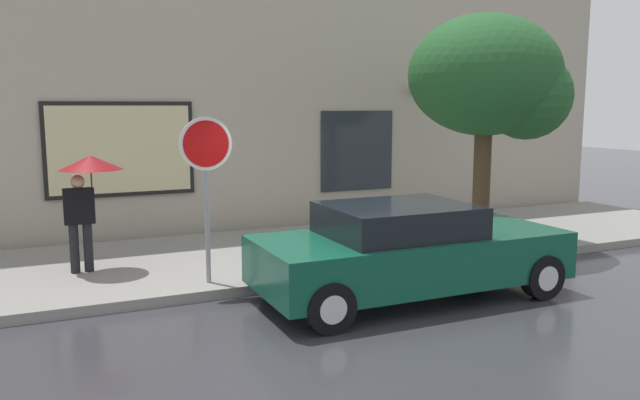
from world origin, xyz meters
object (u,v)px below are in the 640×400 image
Objects in this scene: pedestrian_with_umbrella at (87,180)px; stop_sign at (206,167)px; parked_car at (408,251)px; street_tree at (494,80)px; fire_hydrant at (323,244)px.

stop_sign is (1.51, -1.40, 0.27)m from pedestrian_with_umbrella.
pedestrian_with_umbrella is at bearing 145.37° from parked_car.
street_tree is at bearing -7.51° from pedestrian_with_umbrella.
fire_hydrant is (-0.60, 1.61, -0.18)m from parked_car.
fire_hydrant is 0.30× the size of stop_sign.
pedestrian_with_umbrella is at bearing 137.08° from stop_sign.
stop_sign is at bearing -42.92° from pedestrian_with_umbrella.
stop_sign reaches higher than fire_hydrant.
parked_car is 1.72m from fire_hydrant.
stop_sign is (-5.46, -0.49, -1.31)m from street_tree.
street_tree is at bearing 5.08° from stop_sign.
parked_car reaches higher than fire_hydrant.
parked_car is 4.99m from pedestrian_with_umbrella.
street_tree reaches higher than fire_hydrant.
street_tree reaches higher than parked_car.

